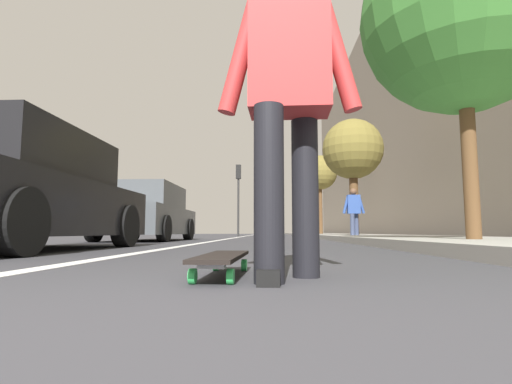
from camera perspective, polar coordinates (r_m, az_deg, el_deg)
The scene contains 13 objects.
ground_plane at distance 10.59m, azimuth 1.45°, elevation -7.11°, with size 80.00×80.00×0.00m, color #38383D.
lane_stripe_white at distance 20.64m, azimuth -1.81°, elevation -6.49°, with size 52.00×0.16×0.01m, color silver.
sidewalk_curb at distance 18.86m, azimuth 12.02°, elevation -6.24°, with size 52.00×3.20×0.13m, color #9E9B93.
building_facade at distance 24.22m, azimuth 17.30°, elevation 9.06°, with size 40.00×1.20×12.71m, color gray.
skateboard at distance 2.07m, azimuth -4.96°, elevation -9.65°, with size 0.85×0.23×0.11m.
skater_person at distance 2.03m, azimuth 4.77°, elevation 14.56°, with size 0.46×0.72×1.64m.
parked_car_near at distance 5.71m, azimuth -31.33°, elevation -0.16°, with size 4.05×2.00×1.48m.
parked_car_mid at distance 10.77m, azimuth -15.66°, elevation -3.14°, with size 4.18×1.90×1.47m.
traffic_light at distance 22.07m, azimuth -2.59°, elevation 0.82°, with size 0.33×0.28×4.03m.
street_tree_near at distance 6.90m, azimuth 27.81°, elevation 21.88°, with size 2.87×2.87×4.81m.
street_tree_mid at distance 13.72m, azimuth 13.94°, elevation 5.94°, with size 2.04×2.04×4.06m.
street_tree_far at distance 22.49m, azimuth 9.32°, elevation 2.72°, with size 1.95×1.95×4.57m.
pedestrian_distant at distance 12.56m, azimuth 14.10°, elevation -2.57°, with size 0.45×0.70×1.60m.
Camera 1 is at (-0.59, -0.15, 0.23)m, focal length 27.38 mm.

